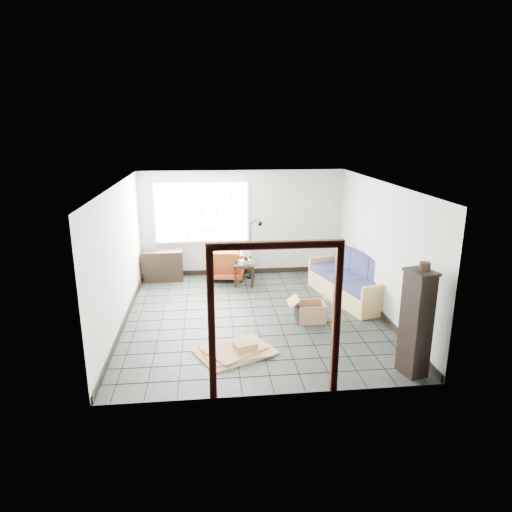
{
  "coord_description": "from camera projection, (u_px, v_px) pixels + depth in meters",
  "views": [
    {
      "loc": [
        -0.86,
        -8.29,
        3.62
      ],
      "look_at": [
        0.07,
        0.3,
        1.15
      ],
      "focal_mm": 32.0,
      "sensor_mm": 36.0,
      "label": 1
    }
  ],
  "objects": [
    {
      "name": "projector",
      "position": [
        245.0,
        262.0,
        10.61
      ],
      "size": [
        0.31,
        0.28,
        0.09
      ],
      "rotation": [
        0.0,
        0.0,
        0.35
      ],
      "color": "silver",
      "rests_on": "side_table"
    },
    {
      "name": "room_shell",
      "position": [
        254.0,
        233.0,
        8.58
      ],
      "size": [
        5.02,
        5.52,
        2.61
      ],
      "color": "beige",
      "rests_on": "ground"
    },
    {
      "name": "futon_sofa",
      "position": [
        352.0,
        283.0,
        9.87
      ],
      "size": [
        1.38,
        2.35,
        0.98
      ],
      "rotation": [
        0.0,
        0.0,
        0.26
      ],
      "color": "tan",
      "rests_on": "ground"
    },
    {
      "name": "open_box",
      "position": [
        310.0,
        312.0,
        8.76
      ],
      "size": [
        0.87,
        0.44,
        0.49
      ],
      "rotation": [
        0.0,
        0.0,
        0.0
      ],
      "color": "#9B6E4B",
      "rests_on": "ground"
    },
    {
      "name": "pot",
      "position": [
        425.0,
        266.0,
        6.48
      ],
      "size": [
        0.19,
        0.19,
        0.12
      ],
      "rotation": [
        0.0,
        0.0,
        -0.24
      ],
      "color": "black",
      "rests_on": "tall_shelf"
    },
    {
      "name": "doorway_trim",
      "position": [
        275.0,
        301.0,
        6.05
      ],
      "size": [
        1.8,
        0.08,
        2.2
      ],
      "color": "#3B150D",
      "rests_on": "ground"
    },
    {
      "name": "ground",
      "position": [
        254.0,
        316.0,
        9.01
      ],
      "size": [
        5.5,
        5.5,
        0.0
      ],
      "primitive_type": "plane",
      "color": "black",
      "rests_on": "ground"
    },
    {
      "name": "window_panel",
      "position": [
        202.0,
        212.0,
        11.05
      ],
      "size": [
        2.32,
        0.08,
        1.52
      ],
      "color": "silver",
      "rests_on": "ground"
    },
    {
      "name": "floor_lamp",
      "position": [
        255.0,
        246.0,
        11.11
      ],
      "size": [
        0.45,
        0.29,
        1.48
      ],
      "rotation": [
        0.0,
        0.0,
        0.35
      ],
      "color": "black",
      "rests_on": "ground"
    },
    {
      "name": "console_shelf",
      "position": [
        163.0,
        266.0,
        11.0
      ],
      "size": [
        0.96,
        0.41,
        0.73
      ],
      "rotation": [
        0.0,
        0.0,
        0.05
      ],
      "color": "black",
      "rests_on": "ground"
    },
    {
      "name": "cardboard_pile",
      "position": [
        237.0,
        350.0,
        7.54
      ],
      "size": [
        1.47,
        1.31,
        0.18
      ],
      "rotation": [
        0.0,
        0.0,
        0.41
      ],
      "color": "#9B6E4B",
      "rests_on": "ground"
    },
    {
      "name": "armchair",
      "position": [
        226.0,
        261.0,
        11.14
      ],
      "size": [
        0.94,
        0.9,
        0.86
      ],
      "primitive_type": "imported",
      "rotation": [
        0.0,
        0.0,
        2.99
      ],
      "color": "maroon",
      "rests_on": "ground"
    },
    {
      "name": "tall_shelf",
      "position": [
        416.0,
        323.0,
        6.71
      ],
      "size": [
        0.44,
        0.52,
        1.64
      ],
      "rotation": [
        0.0,
        0.0,
        0.25
      ],
      "color": "black",
      "rests_on": "ground"
    },
    {
      "name": "table_lamp",
      "position": [
        246.0,
        251.0,
        10.52
      ],
      "size": [
        0.29,
        0.29,
        0.44
      ],
      "rotation": [
        0.0,
        0.0,
        -0.01
      ],
      "color": "black",
      "rests_on": "side_table"
    },
    {
      "name": "side_table",
      "position": [
        244.0,
        267.0,
        10.68
      ],
      "size": [
        0.56,
        0.56,
        0.53
      ],
      "rotation": [
        0.0,
        0.0,
        -0.17
      ],
      "color": "black",
      "rests_on": "ground"
    }
  ]
}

